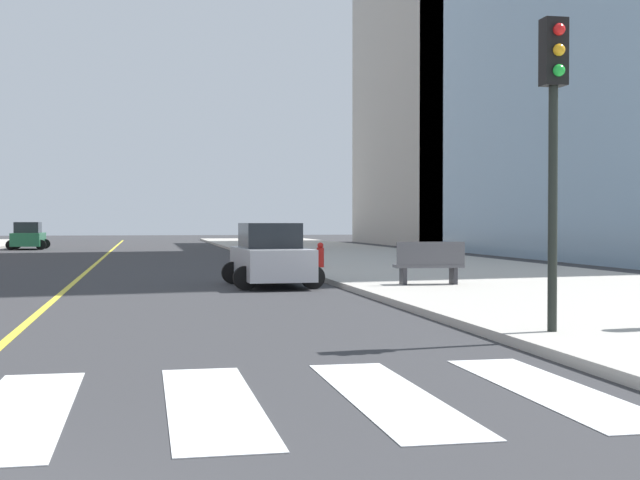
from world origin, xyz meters
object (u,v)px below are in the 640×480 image
Objects in this scene: traffic_light_near_corner at (554,111)px; fire_hydrant at (320,255)px; car_green_second at (28,237)px; car_silver_nearest at (271,257)px; park_bench at (429,264)px.

fire_hydrant is at bearing -90.62° from traffic_light_near_corner.
fire_hydrant is (13.52, -27.71, -0.24)m from car_green_second.
traffic_light_near_corner is at bearing 100.09° from car_silver_nearest.
traffic_light_near_corner reaches higher than fire_hydrant.
car_silver_nearest is 0.85× the size of traffic_light_near_corner.
car_silver_nearest is 2.18× the size of park_bench.
car_silver_nearest is at bearing 63.01° from park_bench.
traffic_light_near_corner is at bearing 175.72° from park_bench.
park_bench is at bearing -83.23° from fire_hydrant.
car_silver_nearest is 7.39m from fire_hydrant.
traffic_light_near_corner is (13.32, -46.49, 2.62)m from car_green_second.
car_silver_nearest is at bearing -72.73° from car_green_second.
car_green_second reaches higher than park_bench.
traffic_light_near_corner is (2.57, -11.93, 2.62)m from car_silver_nearest.
park_bench is 2.06× the size of fire_hydrant.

